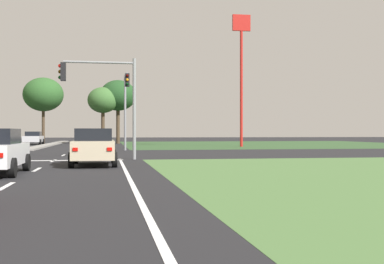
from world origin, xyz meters
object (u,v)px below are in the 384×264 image
traffic_signal_near_right (107,90)px  treeline_fourth (103,101)px  car_silver_near (33,138)px  car_beige_second (94,147)px  fastfood_pole_sign (241,52)px  treeline_fifth (118,96)px  treeline_third (43,95)px  traffic_signal_far_right (126,98)px

traffic_signal_near_right → treeline_fourth: 35.15m
treeline_fourth → car_silver_near: bearing=-168.0°
traffic_signal_near_right → treeline_fourth: bearing=90.7°
car_beige_second → traffic_signal_near_right: traffic_signal_near_right is taller
car_silver_near → fastfood_pole_sign: fastfood_pole_sign is taller
car_silver_near → treeline_fourth: size_ratio=0.65×
treeline_fifth → car_silver_near: bearing=-165.0°
fastfood_pole_sign → treeline_third: fastfood_pole_sign is taller
car_beige_second → traffic_signal_far_right: traffic_signal_far_right is taller
traffic_signal_near_right → treeline_third: bearing=101.6°
car_silver_near → fastfood_pole_sign: size_ratio=0.34×
car_beige_second → treeline_third: size_ratio=0.55×
traffic_signal_far_right → treeline_fourth: 23.54m
car_beige_second → treeline_fourth: bearing=89.8°
car_beige_second → treeline_fourth: treeline_fourth is taller
car_silver_near → treeline_fifth: size_ratio=0.57×
traffic_signal_far_right → treeline_fifth: size_ratio=0.75×
car_silver_near → treeline_fourth: bearing=-168.0°
car_silver_near → car_beige_second: car_beige_second is taller
car_silver_near → traffic_signal_far_right: (9.81, -21.74, 3.27)m
fastfood_pole_sign → treeline_fourth: fastfood_pole_sign is taller
fastfood_pole_sign → car_beige_second: bearing=-118.0°
treeline_fourth → treeline_fifth: bearing=26.6°
car_silver_near → fastfood_pole_sign: (21.55, -12.05, 8.65)m
treeline_fourth → treeline_fifth: treeline_fifth is taller
traffic_signal_near_right → treeline_fifth: 36.14m
treeline_fourth → car_beige_second: bearing=-90.2°
treeline_third → treeline_fourth: size_ratio=1.19×
car_silver_near → treeline_fifth: bearing=-165.0°
traffic_signal_near_right → treeline_fourth: (-0.44, 35.11, 1.62)m
car_beige_second → fastfood_pole_sign: fastfood_pole_sign is taller
traffic_signal_near_right → treeline_third: (-7.75, 37.60, 2.43)m
car_beige_second → traffic_signal_far_right: 16.58m
traffic_signal_near_right → fastfood_pole_sign: fastfood_pole_sign is taller
traffic_signal_near_right → treeline_fourth: treeline_fourth is taller
car_beige_second → treeline_fourth: size_ratio=0.65×
treeline_fifth → fastfood_pole_sign: bearing=-51.2°
treeline_third → treeline_fourth: bearing=-18.8°
fastfood_pole_sign → treeline_fifth: (-11.78, 14.67, -3.47)m
traffic_signal_far_right → treeline_fourth: treeline_fourth is taller
traffic_signal_far_right → treeline_third: (-9.20, 25.92, 2.05)m
traffic_signal_near_right → traffic_signal_far_right: (1.45, 11.68, 0.39)m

